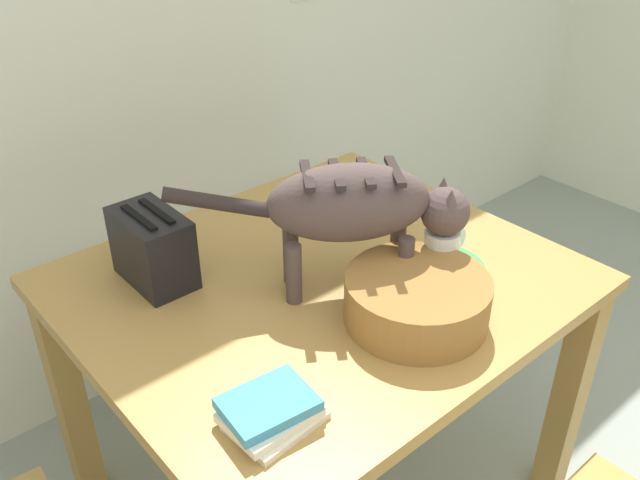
% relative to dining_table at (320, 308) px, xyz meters
% --- Properties ---
extents(wall_rear, '(5.40, 0.11, 2.50)m').
position_rel_dining_table_xyz_m(wall_rear, '(-0.09, 0.83, 0.60)').
color(wall_rear, silver).
rests_on(wall_rear, ground_plane).
extents(dining_table, '(1.10, 0.96, 0.74)m').
position_rel_dining_table_xyz_m(dining_table, '(0.00, 0.00, 0.00)').
color(dining_table, '#B18643').
rests_on(dining_table, ground_plane).
extents(cat, '(0.56, 0.41, 0.31)m').
position_rel_dining_table_xyz_m(cat, '(0.04, -0.08, 0.30)').
color(cat, '#51403E').
rests_on(cat, dining_table).
extents(saucer_bowl, '(0.21, 0.21, 0.04)m').
position_rel_dining_table_xyz_m(saucer_bowl, '(0.20, -0.19, 0.11)').
color(saucer_bowl, '#449C51').
rests_on(saucer_bowl, dining_table).
extents(coffee_mug, '(0.13, 0.08, 0.09)m').
position_rel_dining_table_xyz_m(coffee_mug, '(0.20, -0.19, 0.18)').
color(coffee_mug, white).
rests_on(coffee_mug, saucer_bowl).
extents(magazine, '(0.33, 0.29, 0.01)m').
position_rel_dining_table_xyz_m(magazine, '(0.29, 0.24, 0.09)').
color(magazine, '#41A457').
rests_on(magazine, dining_table).
extents(book_stack, '(0.17, 0.15, 0.05)m').
position_rel_dining_table_xyz_m(book_stack, '(-0.36, -0.29, 0.12)').
color(book_stack, beige).
rests_on(book_stack, dining_table).
extents(wicker_basket, '(0.31, 0.31, 0.10)m').
position_rel_dining_table_xyz_m(wicker_basket, '(0.05, -0.26, 0.15)').
color(wicker_basket, '#9D6C34').
rests_on(wicker_basket, dining_table).
extents(toaster, '(0.12, 0.20, 0.18)m').
position_rel_dining_table_xyz_m(toaster, '(-0.29, 0.24, 0.18)').
color(toaster, black).
rests_on(toaster, dining_table).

